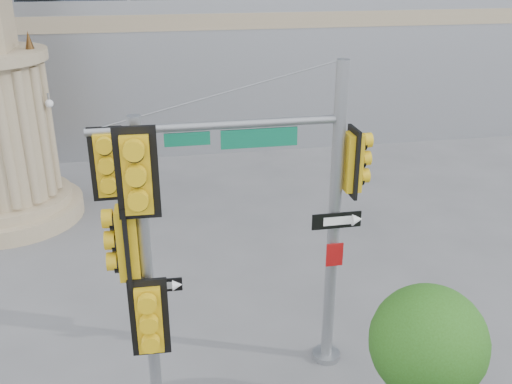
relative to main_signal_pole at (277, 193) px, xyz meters
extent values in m
cylinder|color=tan|center=(-6.57, 8.20, -3.46)|extent=(4.40, 4.40, 0.50)
cylinder|color=tan|center=(-6.57, 8.20, -3.06)|extent=(3.80, 3.80, 0.30)
cone|color=#472D14|center=(-5.27, 8.20, 1.64)|extent=(0.24, 0.24, 0.50)
cylinder|color=slate|center=(1.08, 0.01, -3.65)|extent=(0.56, 0.56, 0.12)
cylinder|color=slate|center=(1.08, 0.01, -0.72)|extent=(0.22, 0.22, 5.98)
cylinder|color=slate|center=(-1.01, 0.00, 1.28)|extent=(4.19, 0.16, 0.14)
cube|color=#0C6746|center=(-0.32, -0.02, 1.03)|extent=(1.30, 0.05, 0.32)
cube|color=gold|center=(-2.81, -0.01, 0.73)|extent=(0.55, 0.28, 1.25)
cube|color=gold|center=(1.36, 0.01, 0.48)|extent=(0.28, 0.55, 1.25)
cube|color=black|center=(1.08, -0.13, -0.57)|extent=(0.92, 0.03, 0.30)
cube|color=#990E0F|center=(1.08, -0.13, -1.26)|extent=(0.32, 0.03, 0.46)
cylinder|color=slate|center=(-2.30, -1.05, -0.96)|extent=(0.20, 0.20, 5.49)
cube|color=gold|center=(-2.31, -1.29, 1.01)|extent=(0.61, 0.33, 1.37)
cube|color=gold|center=(-2.54, -1.04, -0.19)|extent=(0.33, 0.61, 1.37)
cube|color=gold|center=(-2.31, -1.29, -1.40)|extent=(0.61, 0.33, 1.37)
cube|color=black|center=(-2.11, -1.19, -0.91)|extent=(0.68, 0.06, 0.22)
sphere|color=#245012|center=(1.91, -2.32, -1.70)|extent=(1.83, 1.83, 1.83)
sphere|color=#245012|center=(2.30, -2.10, -1.96)|extent=(1.13, 1.13, 1.13)
sphere|color=#245012|center=(1.61, -2.54, -1.92)|extent=(0.96, 0.96, 0.96)
camera|label=1|loc=(-2.05, -8.94, 3.87)|focal=40.00mm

